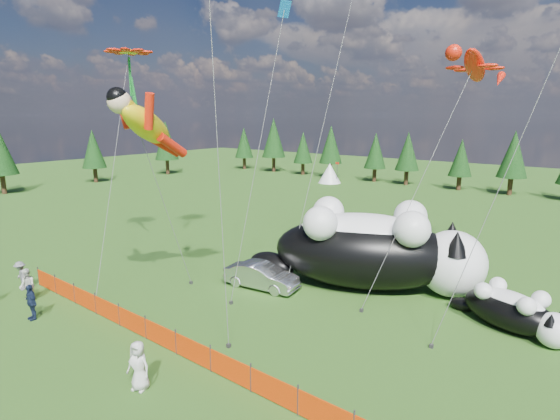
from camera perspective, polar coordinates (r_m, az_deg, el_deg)
ground at (r=21.41m, az=-8.68°, el=-14.04°), size 160.00×160.00×0.00m
safety_fence at (r=19.48m, az=-15.34°, el=-15.50°), size 22.06×0.06×1.10m
tree_line at (r=60.02m, az=24.09°, el=6.01°), size 90.00×4.00×8.00m
cat_large at (r=24.62m, az=12.19°, el=-4.93°), size 12.66×8.13×4.80m
cat_small at (r=22.43m, az=28.25°, el=-11.50°), size 5.42×3.17×2.01m
car at (r=24.56m, az=-2.42°, el=-8.58°), size 4.45×2.10×1.41m
spectator_b at (r=26.16m, az=-30.14°, el=-8.54°), size 0.92×0.61×1.78m
spectator_c at (r=23.97m, az=-29.75°, el=-10.38°), size 1.04×0.56×1.74m
spectator_d at (r=28.12m, az=-30.76°, el=-7.39°), size 1.14×0.73×1.63m
spectator_e at (r=16.87m, az=-18.00°, el=-18.78°), size 1.01×0.80×1.81m
superhero_kite at (r=21.75m, az=-17.00°, el=10.54°), size 5.00×5.49×11.04m
gecko_kite at (r=25.84m, az=24.08°, el=16.78°), size 4.21×9.60×13.85m
flower_kite at (r=29.47m, az=-19.18°, el=18.61°), size 6.31×7.79×15.06m
diamond_kite_a at (r=24.65m, az=0.35°, el=23.65°), size 0.57×5.14×15.85m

